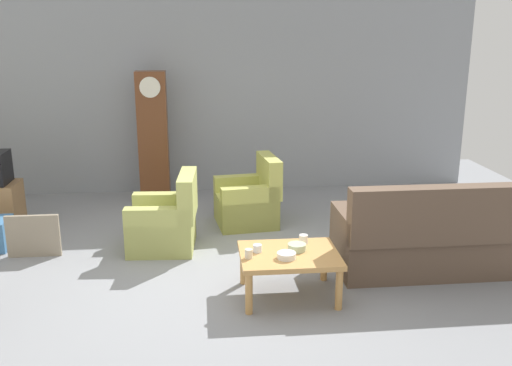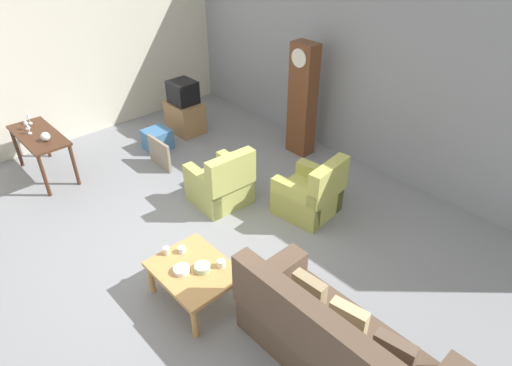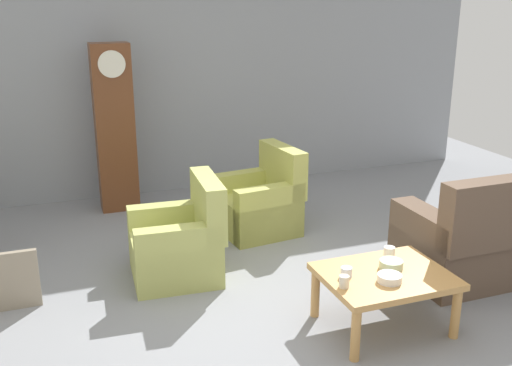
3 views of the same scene
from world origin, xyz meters
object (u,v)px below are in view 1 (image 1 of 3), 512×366
object	(u,v)px
bowl_white_stacked	(286,255)
cup_blue_rimmed	(257,248)
bowl_shallow_green	(297,247)
couch_floral	(435,240)
framed_picture_leaning	(33,236)
armchair_olive_far	(249,202)
cup_white_porcelain	(303,239)
grandfather_clock	(153,137)
coffee_table_wood	(289,259)
cup_cream_tall	(249,254)
armchair_olive_near	(166,224)

from	to	relation	value
bowl_white_stacked	cup_blue_rimmed	bearing A→B (deg)	144.52
bowl_shallow_green	couch_floral	bearing A→B (deg)	13.68
cup_blue_rimmed	bowl_white_stacked	world-z (taller)	cup_blue_rimmed
couch_floral	framed_picture_leaning	xyz separation A→B (m)	(-4.45, 0.84, -0.10)
armchair_olive_far	cup_white_porcelain	xyz separation A→B (m)	(0.38, -1.93, 0.19)
bowl_shallow_green	framed_picture_leaning	bearing A→B (deg)	156.78
framed_picture_leaning	cup_blue_rimmed	size ratio (longest dim) A/B	6.94
grandfather_clock	framed_picture_leaning	bearing A→B (deg)	-120.18
grandfather_clock	bowl_shallow_green	bearing A→B (deg)	-64.32
coffee_table_wood	bowl_shallow_green	distance (m)	0.14
framed_picture_leaning	cup_blue_rimmed	world-z (taller)	cup_blue_rimmed
cup_cream_tall	bowl_shallow_green	bearing A→B (deg)	16.88
cup_cream_tall	framed_picture_leaning	bearing A→B (deg)	149.92
cup_cream_tall	bowl_shallow_green	xyz separation A→B (m)	(0.49, 0.15, -0.01)
couch_floral	cup_white_porcelain	bearing A→B (deg)	-172.29
cup_white_porcelain	framed_picture_leaning	bearing A→B (deg)	160.59
coffee_table_wood	framed_picture_leaning	distance (m)	3.07
bowl_shallow_green	coffee_table_wood	bearing A→B (deg)	-145.61
couch_floral	coffee_table_wood	size ratio (longest dim) A/B	2.19
cup_white_porcelain	bowl_shallow_green	size ratio (longest dim) A/B	0.49
armchair_olive_far	cup_blue_rimmed	bearing A→B (deg)	-93.00
armchair_olive_near	coffee_table_wood	world-z (taller)	armchair_olive_near
couch_floral	coffee_table_wood	xyz separation A→B (m)	(-1.67, -0.44, 0.03)
cup_cream_tall	couch_floral	bearing A→B (deg)	14.44
armchair_olive_far	grandfather_clock	distance (m)	1.95
cup_white_porcelain	bowl_shallow_green	distance (m)	0.21
cup_blue_rimmed	cup_cream_tall	world-z (taller)	cup_cream_tall
armchair_olive_far	cup_white_porcelain	bearing A→B (deg)	-78.91
armchair_olive_far	grandfather_clock	size ratio (longest dim) A/B	0.47
armchair_olive_far	bowl_white_stacked	size ratio (longest dim) A/B	5.09
grandfather_clock	framed_picture_leaning	xyz separation A→B (m)	(-1.24, -2.14, -0.73)
cup_white_porcelain	cup_blue_rimmed	xyz separation A→B (m)	(-0.49, -0.19, -0.01)
couch_floral	bowl_white_stacked	world-z (taller)	couch_floral
armchair_olive_far	armchair_olive_near	bearing A→B (deg)	-144.15
couch_floral	grandfather_clock	world-z (taller)	grandfather_clock
couch_floral	armchair_olive_near	distance (m)	3.09
bowl_shallow_green	armchair_olive_near	bearing A→B (deg)	135.22
coffee_table_wood	cup_white_porcelain	xyz separation A→B (m)	(0.18, 0.24, 0.11)
armchair_olive_far	cup_cream_tall	distance (m)	2.28
framed_picture_leaning	bowl_white_stacked	size ratio (longest dim) A/B	3.32
couch_floral	grandfather_clock	size ratio (longest dim) A/B	1.07
cup_white_porcelain	cup_blue_rimmed	size ratio (longest dim) A/B	1.03
framed_picture_leaning	bowl_white_stacked	distance (m)	3.09
coffee_table_wood	bowl_shallow_green	world-z (taller)	bowl_shallow_green
bowl_shallow_green	cup_cream_tall	bearing A→B (deg)	-163.12
coffee_table_wood	grandfather_clock	xyz separation A→B (m)	(-1.54, 3.43, 0.59)
grandfather_clock	cup_white_porcelain	world-z (taller)	grandfather_clock
armchair_olive_near	bowl_shallow_green	size ratio (longest dim) A/B	5.06
couch_floral	armchair_olive_near	bearing A→B (deg)	161.95
grandfather_clock	cup_blue_rimmed	world-z (taller)	grandfather_clock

